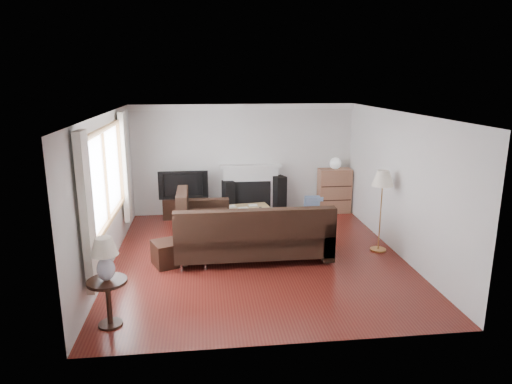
{
  "coord_description": "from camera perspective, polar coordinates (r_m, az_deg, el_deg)",
  "views": [
    {
      "loc": [
        -0.92,
        -7.47,
        3.07
      ],
      "look_at": [
        0.0,
        0.3,
        1.1
      ],
      "focal_mm": 32.0,
      "sensor_mm": 36.0,
      "label": 1
    }
  ],
  "objects": [
    {
      "name": "curtain_far",
      "position": [
        9.07,
        -16.04,
        2.97
      ],
      "size": [
        0.1,
        0.35,
        2.1
      ],
      "primitive_type": "cube",
      "color": "beige",
      "rests_on": "room"
    },
    {
      "name": "sectional_sofa",
      "position": [
        7.9,
        -0.39,
        -5.12
      ],
      "size": [
        2.88,
        2.11,
        0.93
      ],
      "primitive_type": "cube",
      "color": "black",
      "rests_on": "ground"
    },
    {
      "name": "speaker_right",
      "position": [
        10.49,
        2.89,
        -0.38
      ],
      "size": [
        0.34,
        0.36,
        0.89
      ],
      "primitive_type": "cube",
      "rotation": [
        0.0,
        0.0,
        0.37
      ],
      "color": "black",
      "rests_on": "ground"
    },
    {
      "name": "window",
      "position": [
        7.59,
        -18.25,
        1.85
      ],
      "size": [
        0.12,
        2.74,
        1.54
      ],
      "primitive_type": "cube",
      "color": "brown",
      "rests_on": "room"
    },
    {
      "name": "coffee_table",
      "position": [
        9.58,
        -1.65,
        -3.19
      ],
      "size": [
        1.2,
        0.77,
        0.44
      ],
      "primitive_type": "cube",
      "rotation": [
        0.0,
        0.0,
        0.15
      ],
      "color": "olive",
      "rests_on": "ground"
    },
    {
      "name": "room",
      "position": [
        7.75,
        0.26,
        0.54
      ],
      "size": [
        5.1,
        5.6,
        2.54
      ],
      "color": "#591A13",
      "rests_on": "ground"
    },
    {
      "name": "floor_lamp",
      "position": [
        8.47,
        15.32,
        -2.34
      ],
      "size": [
        0.42,
        0.42,
        1.49
      ],
      "primitive_type": "cube",
      "rotation": [
        0.0,
        0.0,
        0.09
      ],
      "color": "#B87F40",
      "rests_on": "ground"
    },
    {
      "name": "footstool",
      "position": [
        7.87,
        -10.89,
        -7.51
      ],
      "size": [
        0.63,
        0.63,
        0.41
      ],
      "primitive_type": "cube",
      "rotation": [
        0.0,
        0.0,
        0.39
      ],
      "color": "black",
      "rests_on": "ground"
    },
    {
      "name": "globe_lamp",
      "position": [
        10.62,
        9.89,
        3.55
      ],
      "size": [
        0.26,
        0.26,
        0.26
      ],
      "primitive_type": "sphere",
      "color": "white",
      "rests_on": "bookshelf"
    },
    {
      "name": "curtain_near",
      "position": [
        6.17,
        -20.38,
        -2.49
      ],
      "size": [
        0.1,
        0.35,
        2.1
      ],
      "primitive_type": "cube",
      "color": "beige",
      "rests_on": "room"
    },
    {
      "name": "bookshelf",
      "position": [
        10.76,
        9.75,
        0.17
      ],
      "size": [
        0.75,
        0.35,
        1.03
      ],
      "primitive_type": "cube",
      "color": "#905C42",
      "rests_on": "ground"
    },
    {
      "name": "television",
      "position": [
        10.24,
        -9.05,
        1.02
      ],
      "size": [
        1.08,
        0.14,
        0.62
      ],
      "primitive_type": "imported",
      "color": "black",
      "rests_on": "tv_stand"
    },
    {
      "name": "side_table",
      "position": [
        6.2,
        -17.92,
        -13.04
      ],
      "size": [
        0.5,
        0.5,
        0.62
      ],
      "primitive_type": "cube",
      "color": "black",
      "rests_on": "ground"
    },
    {
      "name": "fireplace",
      "position": [
        10.47,
        -0.69,
        0.35
      ],
      "size": [
        1.4,
        0.26,
        1.15
      ],
      "primitive_type": "cube",
      "color": "white",
      "rests_on": "room"
    },
    {
      "name": "tv_stand",
      "position": [
        10.38,
        -8.93,
        -1.91
      ],
      "size": [
        0.93,
        0.42,
        0.47
      ],
      "primitive_type": "cube",
      "color": "black",
      "rests_on": "ground"
    },
    {
      "name": "speaker_left",
      "position": [
        10.39,
        -3.48,
        -0.78
      ],
      "size": [
        0.29,
        0.32,
        0.8
      ],
      "primitive_type": "cube",
      "rotation": [
        0.0,
        0.0,
        0.3
      ],
      "color": "black",
      "rests_on": "ground"
    },
    {
      "name": "table_lamp",
      "position": [
        5.96,
        -18.35,
        -8.0
      ],
      "size": [
        0.34,
        0.34,
        0.55
      ],
      "primitive_type": "cube",
      "color": "silver",
      "rests_on": "side_table"
    }
  ]
}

